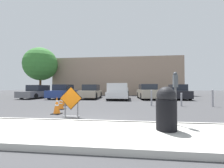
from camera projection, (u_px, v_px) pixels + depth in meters
ground_plane at (109, 100)px, 14.90m from camera, size 96.00×96.00×0.00m
sidewalk_strip at (52, 131)px, 3.90m from camera, size 31.03×2.16×0.14m
curb_lip at (68, 122)px, 4.97m from camera, size 31.03×0.20×0.14m
road_closed_sign at (71, 101)px, 6.20m from camera, size 0.96×0.20×1.25m
traffic_cone_nearest at (57, 105)px, 6.86m from camera, size 0.41×0.41×0.81m
traffic_cone_second at (61, 103)px, 8.32m from camera, size 0.46×0.46×0.66m
traffic_cone_third at (63, 101)px, 9.94m from camera, size 0.51×0.51×0.60m
traffic_cone_fourth at (66, 98)px, 11.61m from camera, size 0.49×0.49×0.82m
traffic_cone_fifth at (67, 98)px, 13.10m from camera, size 0.49×0.49×0.62m
parked_car_nearest at (38, 92)px, 17.04m from camera, size 2.00×4.76×1.48m
parked_car_second at (63, 92)px, 16.52m from camera, size 2.04×4.18×1.53m
parked_car_third at (91, 92)px, 16.55m from camera, size 1.91×4.52×1.52m
pickup_truck at (118, 92)px, 15.29m from camera, size 2.12×5.03×1.62m
parked_car_fourth at (148, 92)px, 15.82m from camera, size 2.14×4.40×1.56m
parked_car_fifth at (178, 92)px, 15.59m from camera, size 1.96×4.10×1.52m
trash_bin at (166, 108)px, 3.78m from camera, size 0.51×0.51×1.09m
bollard_nearest at (151, 97)px, 9.89m from camera, size 0.12×0.12×1.05m
bollard_second at (181, 99)px, 9.66m from camera, size 0.12×0.12×0.87m
bollard_third at (213, 98)px, 9.45m from camera, size 0.12×0.12×1.09m
parking_meter at (175, 89)px, 4.33m from camera, size 0.11×0.15×1.52m
building_facade_backdrop at (116, 77)px, 25.63m from camera, size 20.54×5.00×5.99m
street_tree_behind_lot at (41, 64)px, 22.97m from camera, size 5.01×5.01×7.31m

